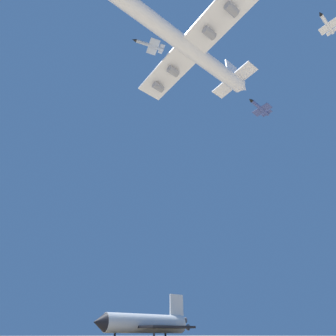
{
  "coord_description": "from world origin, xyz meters",
  "views": [
    {
      "loc": [
        64.15,
        96.02,
        1.95
      ],
      "look_at": [
        12.21,
        25.15,
        56.8
      ],
      "focal_mm": 28.61,
      "sensor_mm": 36.0,
      "label": 1
    }
  ],
  "objects_px": {
    "carrier_jet": "(188,48)",
    "chase_jet_right_wing": "(260,108)",
    "chase_jet_left_wing": "(327,24)",
    "space_shuttle": "(145,324)",
    "chase_jet_lead": "(150,45)"
  },
  "relations": [
    {
      "from": "chase_jet_right_wing",
      "to": "space_shuttle",
      "type": "bearing_deg",
      "value": -64.78
    },
    {
      "from": "space_shuttle",
      "to": "chase_jet_lead",
      "type": "height_order",
      "value": "chase_jet_lead"
    },
    {
      "from": "space_shuttle",
      "to": "chase_jet_right_wing",
      "type": "height_order",
      "value": "chase_jet_right_wing"
    },
    {
      "from": "carrier_jet",
      "to": "chase_jet_right_wing",
      "type": "relative_size",
      "value": 5.13
    },
    {
      "from": "carrier_jet",
      "to": "chase_jet_left_wing",
      "type": "xyz_separation_m",
      "value": [
        -55.08,
        36.55,
        22.87
      ]
    },
    {
      "from": "carrier_jet",
      "to": "chase_jet_right_wing",
      "type": "distance_m",
      "value": 41.44
    },
    {
      "from": "chase_jet_lead",
      "to": "chase_jet_left_wing",
      "type": "height_order",
      "value": "chase_jet_left_wing"
    },
    {
      "from": "space_shuttle",
      "to": "chase_jet_left_wing",
      "type": "relative_size",
      "value": 2.53
    },
    {
      "from": "carrier_jet",
      "to": "chase_jet_right_wing",
      "type": "xyz_separation_m",
      "value": [
        -39.19,
        2.81,
        -13.19
      ]
    },
    {
      "from": "space_shuttle",
      "to": "carrier_jet",
      "type": "bearing_deg",
      "value": 74.61
    },
    {
      "from": "space_shuttle",
      "to": "carrier_jet",
      "type": "relative_size",
      "value": 0.49
    },
    {
      "from": "chase_jet_lead",
      "to": "chase_jet_right_wing",
      "type": "relative_size",
      "value": 1.0
    },
    {
      "from": "carrier_jet",
      "to": "chase_jet_left_wing",
      "type": "bearing_deg",
      "value": 144.82
    },
    {
      "from": "space_shuttle",
      "to": "chase_jet_left_wing",
      "type": "distance_m",
      "value": 151.03
    },
    {
      "from": "carrier_jet",
      "to": "chase_jet_lead",
      "type": "bearing_deg",
      "value": -59.91
    }
  ]
}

